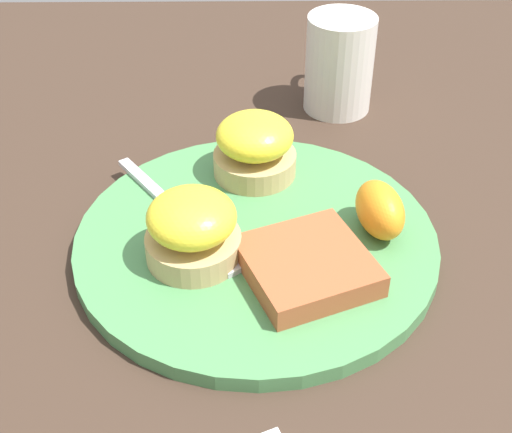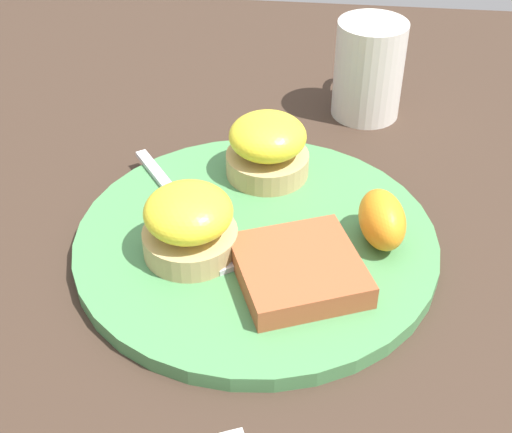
% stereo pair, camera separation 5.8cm
% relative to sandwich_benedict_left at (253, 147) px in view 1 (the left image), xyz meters
% --- Properties ---
extents(ground_plane, '(1.10, 1.10, 0.00)m').
position_rel_sandwich_benedict_left_xyz_m(ground_plane, '(-0.09, -0.00, -0.04)').
color(ground_plane, '#38281E').
extents(plate, '(0.30, 0.30, 0.01)m').
position_rel_sandwich_benedict_left_xyz_m(plate, '(-0.09, -0.00, -0.04)').
color(plate, '#47844C').
rests_on(plate, ground_plane).
extents(sandwich_benedict_left, '(0.08, 0.08, 0.06)m').
position_rel_sandwich_benedict_left_xyz_m(sandwich_benedict_left, '(0.00, 0.00, 0.00)').
color(sandwich_benedict_left, tan).
rests_on(sandwich_benedict_left, plate).
extents(sandwich_benedict_right, '(0.08, 0.08, 0.06)m').
position_rel_sandwich_benedict_left_xyz_m(sandwich_benedict_right, '(-0.12, 0.05, 0.00)').
color(sandwich_benedict_right, tan).
rests_on(sandwich_benedict_right, plate).
extents(hashbrown_patty, '(0.12, 0.12, 0.02)m').
position_rel_sandwich_benedict_left_xyz_m(hashbrown_patty, '(-0.14, -0.04, -0.02)').
color(hashbrown_patty, '#9E4E2C').
rests_on(hashbrown_patty, plate).
extents(orange_wedge, '(0.07, 0.05, 0.04)m').
position_rel_sandwich_benedict_left_xyz_m(orange_wedge, '(-0.09, -0.10, -0.01)').
color(orange_wedge, orange).
rests_on(orange_wedge, plate).
extents(fork, '(0.16, 0.13, 0.00)m').
position_rel_sandwich_benedict_left_xyz_m(fork, '(-0.07, 0.06, -0.03)').
color(fork, silver).
rests_on(fork, plate).
extents(cup, '(0.11, 0.07, 0.10)m').
position_rel_sandwich_benedict_left_xyz_m(cup, '(0.15, -0.09, 0.01)').
color(cup, silver).
rests_on(cup, ground_plane).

